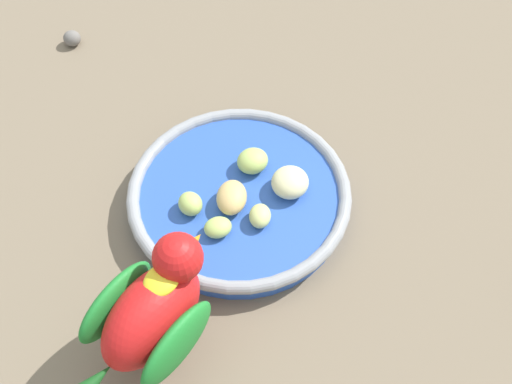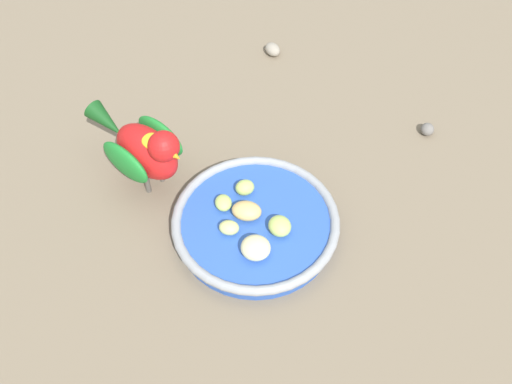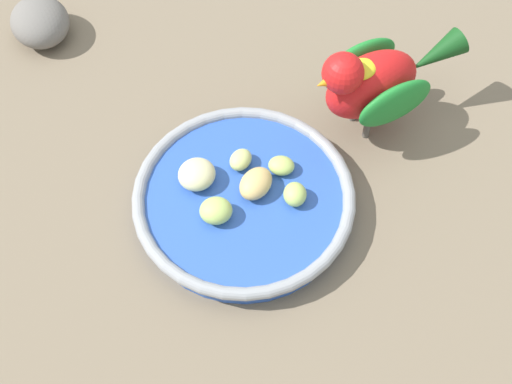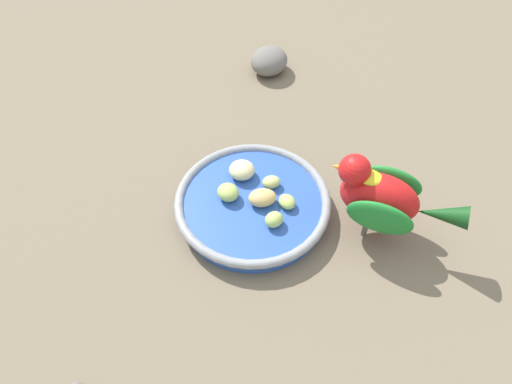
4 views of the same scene
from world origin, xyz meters
The scene contains 11 objects.
ground_plane centered at (0.00, 0.00, 0.00)m, with size 4.00×4.00×0.00m, color #756651.
feeding_bowl centered at (0.03, -0.02, 0.02)m, with size 0.21×0.21×0.03m.
apple_piece_0 centered at (0.04, -0.02, 0.03)m, with size 0.04×0.03×0.02m, color tan.
apple_piece_1 centered at (0.07, -0.04, 0.03)m, with size 0.02×0.02×0.02m, color #B2CC66.
apple_piece_2 centered at (0.07, 0.00, 0.03)m, with size 0.03×0.02×0.01m, color #B2CC66.
apple_piece_3 centered at (0.03, 0.02, 0.03)m, with size 0.03×0.02×0.02m, color #C6D17A.
apple_piece_4 centered at (-0.01, 0.01, 0.03)m, with size 0.04×0.03×0.02m, color beige.
apple_piece_5 centered at (0.00, -0.04, 0.03)m, with size 0.03×0.03×0.02m, color #B2CC66.
parrot centered at (0.17, 0.05, 0.07)m, with size 0.17×0.10×0.12m.
pebble_0 centered at (0.30, -0.24, 0.01)m, with size 0.03×0.02×0.02m, color gray.
pebble_1 centered at (0.03, -0.32, 0.01)m, with size 0.02×0.02×0.02m, color slate.
Camera 2 is at (-0.34, 0.23, 0.64)m, focal length 43.01 mm.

